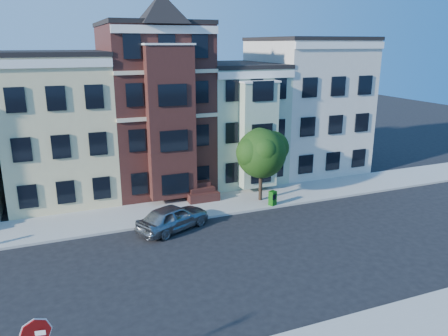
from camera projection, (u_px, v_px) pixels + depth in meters
name	position (u px, v px, depth m)	size (l,w,h in m)	color
ground	(225.00, 265.00, 22.09)	(120.00, 120.00, 0.00)	black
far_sidewalk	(180.00, 210.00, 29.20)	(60.00, 4.00, 0.15)	#9E9B93
house_yellow	(58.00, 128.00, 31.12)	(7.00, 9.00, 10.00)	beige
house_brown	(154.00, 108.00, 33.36)	(7.00, 9.00, 12.00)	#3B1A16
house_green	(232.00, 122.00, 36.11)	(6.00, 9.00, 9.00)	#A0B395
house_cream	(305.00, 106.00, 38.36)	(8.00, 9.00, 11.00)	beige
street_tree	(261.00, 157.00, 29.97)	(5.40, 5.40, 6.28)	#224613
parked_car	(173.00, 217.00, 26.06)	(1.86, 4.62, 1.57)	gray
newspaper_box	(273.00, 198.00, 29.71)	(0.45, 0.40, 0.99)	#11560E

